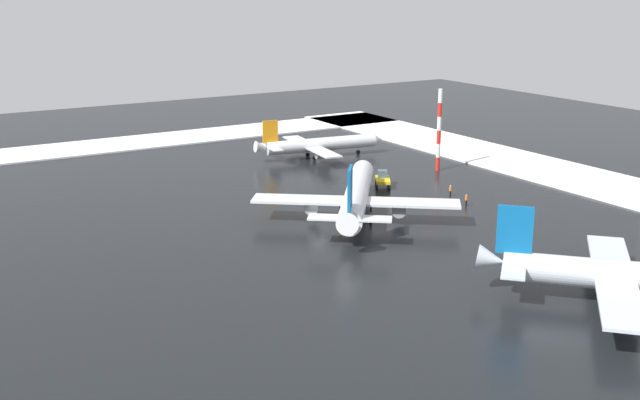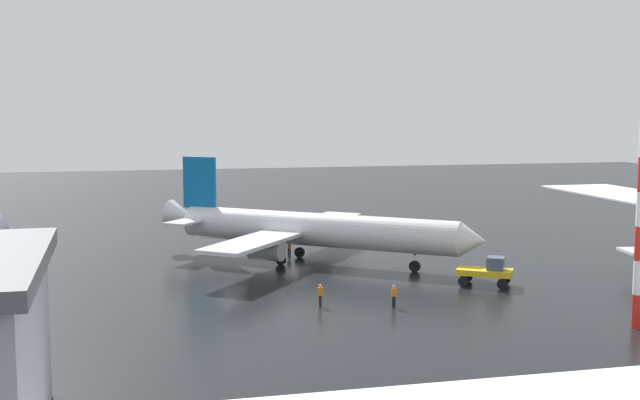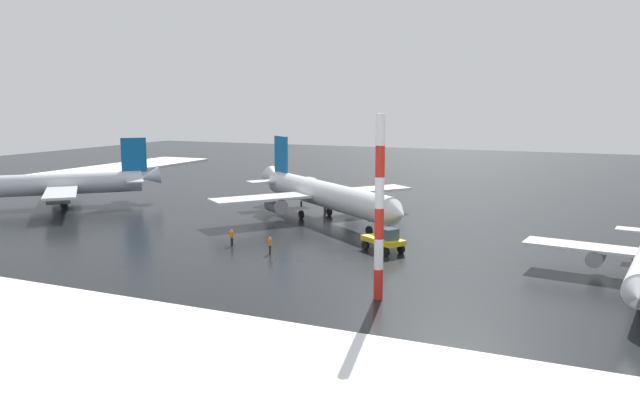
{
  "view_description": "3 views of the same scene",
  "coord_description": "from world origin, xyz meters",
  "px_view_note": "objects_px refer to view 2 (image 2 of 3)",
  "views": [
    {
      "loc": [
        -87.35,
        53.11,
        31.56
      ],
      "look_at": [
        -0.2,
        0.08,
        3.58
      ],
      "focal_mm": 45.0,
      "sensor_mm": 36.0,
      "label": 1
    },
    {
      "loc": [
        -16.53,
        -81.03,
        14.89
      ],
      "look_at": [
        2.75,
        0.42,
        5.38
      ],
      "focal_mm": 45.0,
      "sensor_mm": 36.0,
      "label": 2
    },
    {
      "loc": [
        31.21,
        -77.74,
        14.89
      ],
      "look_at": [
        0.01,
        -6.6,
        2.62
      ],
      "focal_mm": 35.0,
      "sensor_mm": 36.0,
      "label": 3
    }
  ],
  "objects_px": {
    "ground_crew_beside_wing": "(289,247)",
    "airplane_distant_tail": "(309,229)",
    "ground_crew_mid_apron": "(394,295)",
    "ground_crew_near_tug": "(320,294)",
    "pushback_tug": "(488,271)"
  },
  "relations": [
    {
      "from": "pushback_tug",
      "to": "ground_crew_mid_apron",
      "type": "bearing_deg",
      "value": -119.58
    },
    {
      "from": "pushback_tug",
      "to": "airplane_distant_tail",
      "type": "bearing_deg",
      "value": 165.78
    },
    {
      "from": "ground_crew_beside_wing",
      "to": "ground_crew_mid_apron",
      "type": "height_order",
      "value": "same"
    },
    {
      "from": "pushback_tug",
      "to": "ground_crew_beside_wing",
      "type": "xyz_separation_m",
      "value": [
        -13.8,
        17.02,
        -0.31
      ]
    },
    {
      "from": "ground_crew_near_tug",
      "to": "ground_crew_beside_wing",
      "type": "distance_m",
      "value": 20.86
    },
    {
      "from": "airplane_distant_tail",
      "to": "ground_crew_mid_apron",
      "type": "height_order",
      "value": "airplane_distant_tail"
    },
    {
      "from": "ground_crew_beside_wing",
      "to": "pushback_tug",
      "type": "bearing_deg",
      "value": -154.92
    },
    {
      "from": "airplane_distant_tail",
      "to": "ground_crew_beside_wing",
      "type": "xyz_separation_m",
      "value": [
        -1.25,
        3.59,
        -2.34
      ]
    },
    {
      "from": "ground_crew_near_tug",
      "to": "ground_crew_mid_apron",
      "type": "bearing_deg",
      "value": 160.87
    },
    {
      "from": "pushback_tug",
      "to": "ground_crew_mid_apron",
      "type": "height_order",
      "value": "pushback_tug"
    },
    {
      "from": "ground_crew_beside_wing",
      "to": "airplane_distant_tail",
      "type": "bearing_deg",
      "value": -174.68
    },
    {
      "from": "ground_crew_near_tug",
      "to": "airplane_distant_tail",
      "type": "bearing_deg",
      "value": -102.69
    },
    {
      "from": "ground_crew_near_tug",
      "to": "ground_crew_beside_wing",
      "type": "relative_size",
      "value": 1.0
    },
    {
      "from": "ground_crew_mid_apron",
      "to": "ground_crew_near_tug",
      "type": "bearing_deg",
      "value": 145.93
    },
    {
      "from": "ground_crew_mid_apron",
      "to": "ground_crew_beside_wing",
      "type": "bearing_deg",
      "value": 81.37
    }
  ]
}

